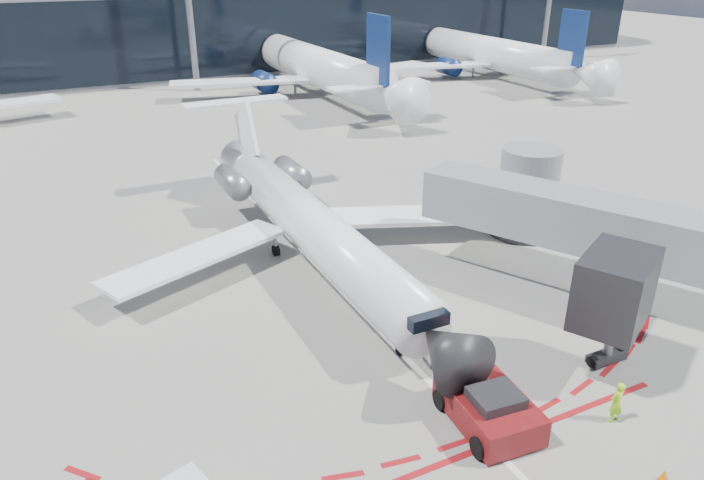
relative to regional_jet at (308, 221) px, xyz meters
name	(u,v)px	position (x,y,z in m)	size (l,w,h in m)	color
ground	(338,287)	(0.10, -3.30, -2.13)	(260.00, 260.00, 0.00)	gray
apron_centerline	(321,269)	(0.10, -1.30, -2.12)	(0.25, 40.00, 0.01)	silver
apron_stop_bar	(490,445)	(0.10, -14.80, -2.12)	(14.00, 0.25, 0.01)	maroon
terminal_building	(118,1)	(0.10, 61.68, 6.40)	(150.00, 24.15, 24.00)	gray
jet_bridge	(552,215)	(9.90, -6.31, 0.88)	(10.03, 15.20, 4.90)	gray
regional_jet	(308,221)	(0.00, 0.00, 0.00)	(20.61, 25.42, 6.37)	white
pushback_tug	(489,407)	(0.64, -13.91, -1.47)	(2.71, 5.79, 1.48)	#590C0E
ramp_worker	(617,402)	(4.51, -15.69, -1.35)	(0.56, 0.37, 1.55)	#A7F219
safety_cone_right	(664,476)	(3.78, -18.28, -1.91)	(0.31, 0.31, 0.43)	orange
bg_airliner_2	(310,37)	(16.49, 38.76, 3.73)	(36.22, 38.35, 11.72)	white
bg_airliner_3	(486,29)	(40.05, 38.82, 3.39)	(34.09, 36.09, 11.03)	white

